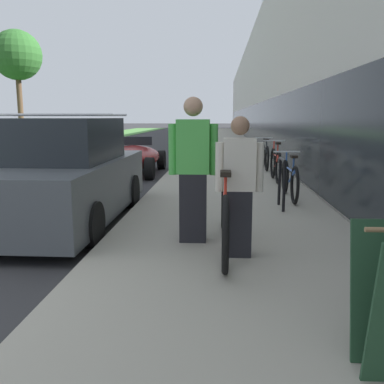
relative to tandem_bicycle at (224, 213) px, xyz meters
The scene contains 13 objects.
sidewalk_slab 19.81m from the tandem_bicycle, 89.57° to the left, with size 3.37×70.00×0.14m.
storefront_facade 28.79m from the tandem_bicycle, 76.12° to the left, with size 10.01×70.00×7.05m.
lawn_strip 25.94m from the tandem_bicycle, 113.38° to the left, with size 4.26×70.00×0.03m.
tandem_bicycle is the anchor object (origin of this frame).
person_rider 0.49m from the tandem_bicycle, 63.44° to the right, with size 0.52×0.20×1.53m.
person_bystander 0.65m from the tandem_bicycle, 147.78° to the left, with size 0.60×0.23×1.75m.
bike_rack_hoop 2.46m from the tandem_bicycle, 66.58° to the left, with size 0.05×0.60×0.84m.
cruiser_bike_nearest 3.41m from the tandem_bicycle, 68.41° to the left, with size 0.52×1.82×0.86m.
cruiser_bike_middle 5.56m from the tandem_bicycle, 76.77° to the left, with size 0.52×1.74×0.96m.
cruiser_bike_farthest 7.93m from the tandem_bicycle, 80.78° to the left, with size 0.52×1.78×0.91m.
parked_sedan_curbside 2.94m from the tandem_bicycle, 148.31° to the left, with size 1.86×4.14×1.70m.
vintage_roadster_curbside 7.96m from the tandem_bicycle, 109.79° to the left, with size 1.76×4.06×1.07m.
street_tree_far 21.01m from the tandem_bicycle, 121.25° to the left, with size 2.57×2.57×6.12m.
Camera 1 is at (4.59, -3.69, 1.65)m, focal length 40.00 mm.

